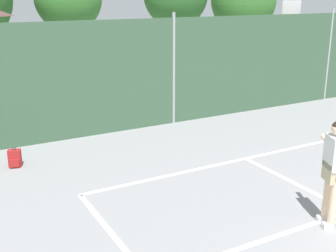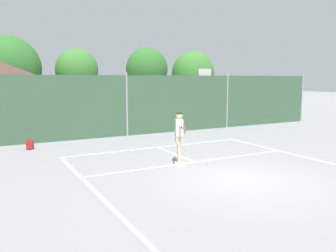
# 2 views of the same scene
# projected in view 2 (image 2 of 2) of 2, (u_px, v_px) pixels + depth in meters

# --- Properties ---
(ground_plane) EXTENTS (120.00, 120.00, 0.00)m
(ground_plane) POSITION_uv_depth(u_px,v_px,m) (241.00, 180.00, 10.19)
(ground_plane) COLOR gray
(court_markings) EXTENTS (8.30, 11.10, 0.01)m
(court_markings) POSITION_uv_depth(u_px,v_px,m) (227.00, 174.00, 10.75)
(court_markings) COLOR white
(court_markings) RESTS_ON ground
(chainlink_fence) EXTENTS (26.09, 0.09, 3.28)m
(chainlink_fence) POSITION_uv_depth(u_px,v_px,m) (127.00, 106.00, 17.81)
(chainlink_fence) COLOR #38563D
(chainlink_fence) RESTS_ON ground
(basketball_hoop) EXTENTS (0.90, 0.67, 3.55)m
(basketball_hoop) POSITION_uv_depth(u_px,v_px,m) (204.00, 89.00, 21.45)
(basketball_hoop) COLOR yellow
(basketball_hoop) RESTS_ON ground
(treeline_backdrop) EXTENTS (25.17, 4.05, 5.91)m
(treeline_backdrop) POSITION_uv_depth(u_px,v_px,m) (79.00, 70.00, 26.30)
(treeline_backdrop) COLOR brown
(treeline_backdrop) RESTS_ON ground
(tennis_player) EXTENTS (0.56, 1.37, 1.85)m
(tennis_player) POSITION_uv_depth(u_px,v_px,m) (179.00, 134.00, 11.70)
(tennis_player) COLOR silver
(tennis_player) RESTS_ON ground
(tennis_ball) EXTENTS (0.07, 0.07, 0.07)m
(tennis_ball) POSITION_uv_depth(u_px,v_px,m) (207.00, 163.00, 12.07)
(tennis_ball) COLOR #CCE033
(tennis_ball) RESTS_ON ground
(backpack_red) EXTENTS (0.32, 0.31, 0.46)m
(backpack_red) POSITION_uv_depth(u_px,v_px,m) (30.00, 145.00, 14.50)
(backpack_red) COLOR maroon
(backpack_red) RESTS_ON ground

